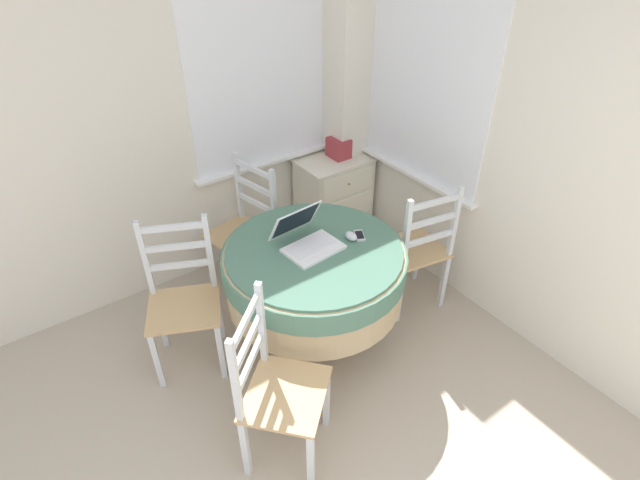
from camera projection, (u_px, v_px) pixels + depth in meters
name	position (u px, v px, depth m)	size (l,w,h in m)	color
corner_room_shell	(339.00, 151.00, 2.87)	(4.43, 4.75, 2.55)	silver
round_dining_table	(314.00, 271.00, 3.04)	(1.11, 1.11, 0.77)	#4C3D2D
laptop	(307.00, 239.00, 2.96)	(0.36, 0.37, 0.23)	white
computer_mouse	(351.00, 236.00, 3.02)	(0.06, 0.09, 0.05)	silver
cell_phone	(360.00, 235.00, 3.06)	(0.10, 0.13, 0.01)	#B2B7BC
dining_chair_near_back_window	(246.00, 231.00, 3.63)	(0.47, 0.50, 0.99)	tan
dining_chair_near_right_window	(416.00, 251.00, 3.44)	(0.49, 0.46, 0.99)	tan
dining_chair_camera_near	(277.00, 390.00, 2.49)	(0.58, 0.58, 0.99)	tan
dining_chair_left_flank	(184.00, 301.00, 3.02)	(0.55, 0.53, 0.99)	tan
corner_cabinet	(334.00, 198.00, 4.22)	(0.59, 0.42, 0.73)	silver
storage_box	(339.00, 148.00, 4.00)	(0.14, 0.18, 0.16)	#9E3338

